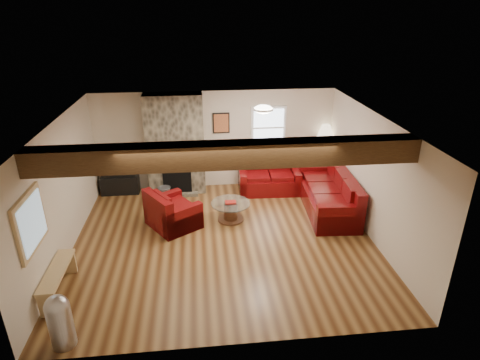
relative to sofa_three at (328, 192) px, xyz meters
The scene contains 18 objects.
room 2.81m from the sofa_three, 156.67° to the right, with size 8.00×8.00×8.00m.
oak_beam 3.87m from the sofa_three, 136.91° to the right, with size 6.00×0.36×0.38m, color #341F0F.
chimney_breast 3.84m from the sofa_three, 157.78° to the left, with size 1.40×0.67×2.50m.
back_window 2.27m from the sofa_three, 124.56° to the left, with size 0.90×0.08×1.10m, color white, non-canonical shape.
hatch_window 6.10m from the sofa_three, 154.72° to the right, with size 0.08×1.00×0.90m, color tan, non-canonical shape.
ceiling_dome 2.54m from the sofa_three, behind, with size 0.40×0.40×0.18m, color white, non-canonical shape.
artwork_back 3.11m from the sofa_three, 144.85° to the left, with size 0.42×0.06×0.52m, color black, non-canonical shape.
artwork_right 1.58m from the sofa_three, 58.05° to the right, with size 0.06×0.55×0.42m, color black, non-canonical shape.
sofa_three is the anchor object (origin of this frame).
loveseat 1.65m from the sofa_three, 135.20° to the left, with size 1.52×0.88×0.81m, color #470509, non-canonical shape.
armchair_red 3.54m from the sofa_three, behind, with size 1.01×0.89×0.82m, color #470509, non-canonical shape.
coffee_table 2.30m from the sofa_three, behind, with size 0.86×0.86×0.45m.
tv_cabinet 5.15m from the sofa_three, 163.50° to the left, with size 0.93×0.37×0.46m, color black.
television 5.15m from the sofa_three, 163.50° to the left, with size 0.82×0.11×0.47m, color black.
floor_lamp 1.76m from the sofa_three, 77.68° to the left, with size 0.42×0.42×1.62m.
pine_bench 5.83m from the sofa_three, 155.70° to the right, with size 0.28×1.22×0.46m, color tan, non-canonical shape.
pedal_bin 6.07m from the sofa_three, 144.21° to the right, with size 0.33×0.33×0.83m, color #B4B3B9, non-canonical shape.
coal_bucket 3.94m from the sofa_three, 165.16° to the left, with size 0.33×0.33×0.31m, color slate, non-canonical shape.
Camera 1 is at (-0.44, -6.99, 4.42)m, focal length 30.00 mm.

